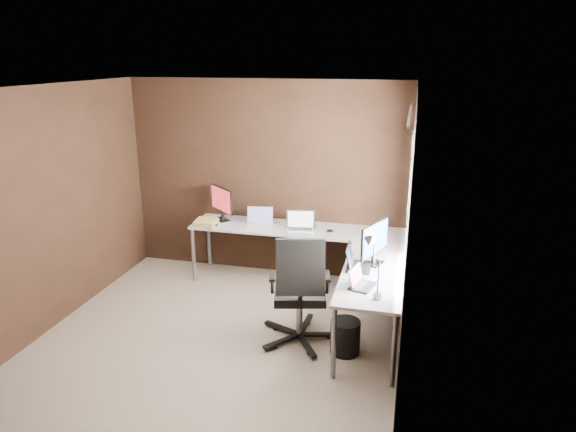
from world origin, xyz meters
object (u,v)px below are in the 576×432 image
object	(u,v)px
laptop_black_small	(360,282)
desk_lamp	(372,259)
book_stack	(206,222)
office_chair	(300,311)
laptop_black_big	(355,263)
laptop_white	(260,221)
monitor_right	(375,241)
laptop_silver	(300,226)
wastebasket	(345,337)
monitor_left	(222,202)
drawer_pedestal	(371,279)

from	to	relation	value
laptop_black_small	desk_lamp	xyz separation A→B (m)	(0.11, -0.16, 0.30)
desk_lamp	book_stack	bearing A→B (deg)	160.48
book_stack	office_chair	distance (m)	1.93
office_chair	laptop_black_big	bearing A→B (deg)	17.34
laptop_white	laptop_black_small	bearing A→B (deg)	-55.54
monitor_right	laptop_silver	bearing A→B (deg)	70.98
laptop_white	desk_lamp	distance (m)	2.27
monitor_right	office_chair	world-z (taller)	monitor_right
laptop_black_small	book_stack	distance (m)	2.44
wastebasket	monitor_right	bearing A→B (deg)	69.72
monitor_left	book_stack	bearing A→B (deg)	-72.33
monitor_left	desk_lamp	bearing A→B (deg)	0.69
monitor_right	laptop_white	size ratio (longest dim) A/B	1.41
monitor_right	laptop_white	bearing A→B (deg)	80.63
monitor_left	laptop_black_small	bearing A→B (deg)	1.77
drawer_pedestal	book_stack	bearing A→B (deg)	175.49
office_chair	wastebasket	distance (m)	0.51
laptop_white	book_stack	bearing A→B (deg)	-172.76
monitor_right	laptop_black_big	bearing A→B (deg)	151.35
monitor_left	laptop_black_small	distance (m)	2.51
laptop_white	book_stack	distance (m)	0.66
monitor_left	wastebasket	bearing A→B (deg)	0.46
laptop_black_big	laptop_black_small	xyz separation A→B (m)	(0.09, -0.43, -0.01)
monitor_left	laptop_silver	xyz separation A→B (m)	(1.07, -0.16, -0.19)
desk_lamp	wastebasket	bearing A→B (deg)	156.36
monitor_right	wastebasket	world-z (taller)	monitor_right
drawer_pedestal	monitor_right	bearing A→B (deg)	-84.23
wastebasket	laptop_black_small	bearing A→B (deg)	-12.80
laptop_white	laptop_black_big	world-z (taller)	laptop_black_big
monitor_left	laptop_white	world-z (taller)	monitor_left
laptop_silver	book_stack	distance (m)	1.19
laptop_black_small	office_chair	distance (m)	0.75
drawer_pedestal	monitor_right	world-z (taller)	monitor_right
laptop_white	laptop_silver	world-z (taller)	laptop_silver
monitor_right	book_stack	bearing A→B (deg)	93.27
monitor_left	laptop_black_small	xyz separation A→B (m)	(1.94, -1.58, -0.20)
laptop_black_small	book_stack	bearing A→B (deg)	73.11
book_stack	monitor_left	bearing A→B (deg)	66.81
monitor_right	laptop_black_small	xyz separation A→B (m)	(-0.08, -0.57, -0.21)
office_chair	monitor_left	bearing A→B (deg)	119.00
wastebasket	laptop_white	bearing A→B (deg)	131.36
monitor_right	wastebasket	distance (m)	1.00
wastebasket	monitor_left	bearing A→B (deg)	139.60
laptop_black_big	monitor_left	bearing A→B (deg)	56.87
drawer_pedestal	monitor_right	size ratio (longest dim) A/B	1.20
drawer_pedestal	office_chair	bearing A→B (deg)	-121.00
monitor_left	monitor_right	size ratio (longest dim) A/B	0.87
drawer_pedestal	office_chair	size ratio (longest dim) A/B	0.52
monitor_right	laptop_white	xyz separation A→B (m)	(-1.49, 0.93, -0.20)
laptop_silver	office_chair	distance (m)	1.39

